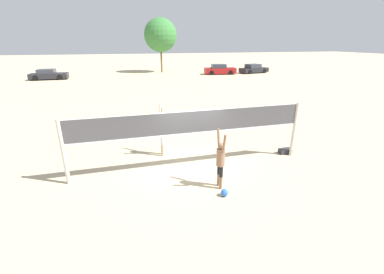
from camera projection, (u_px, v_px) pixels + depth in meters
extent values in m
plane|color=#C6B28C|center=(192.00, 168.00, 9.95)|extent=(200.00, 200.00, 0.00)
cylinder|color=beige|center=(63.00, 153.00, 8.45)|extent=(0.13, 0.13, 2.31)
cylinder|color=beige|center=(294.00, 130.00, 10.65)|extent=(0.13, 0.13, 2.31)
cube|color=#47474C|center=(192.00, 122.00, 9.30)|extent=(8.67, 0.02, 0.92)
cube|color=white|center=(192.00, 111.00, 9.15)|extent=(8.67, 0.03, 0.06)
cube|color=white|center=(192.00, 133.00, 9.45)|extent=(8.67, 0.03, 0.06)
cylinder|color=#8C664C|center=(221.00, 183.00, 8.46)|extent=(0.11, 0.11, 0.44)
cylinder|color=black|center=(221.00, 172.00, 8.32)|extent=(0.12, 0.12, 0.36)
cylinder|color=#8C664C|center=(219.00, 180.00, 8.64)|extent=(0.11, 0.11, 0.44)
cylinder|color=black|center=(219.00, 169.00, 8.50)|extent=(0.12, 0.12, 0.36)
cylinder|color=#8C664C|center=(221.00, 157.00, 8.25)|extent=(0.28, 0.28, 0.57)
sphere|color=#8C664C|center=(221.00, 146.00, 8.11)|extent=(0.22, 0.22, 0.22)
cylinder|color=#8C664C|center=(224.00, 144.00, 7.83)|extent=(0.08, 0.21, 0.64)
cylinder|color=#8C664C|center=(219.00, 138.00, 8.26)|extent=(0.08, 0.21, 0.64)
cylinder|color=beige|center=(162.00, 149.00, 11.08)|extent=(0.11, 0.11, 0.49)
cylinder|color=white|center=(162.00, 139.00, 10.92)|extent=(0.12, 0.12, 0.40)
cylinder|color=beige|center=(163.00, 150.00, 10.89)|extent=(0.11, 0.11, 0.49)
cylinder|color=white|center=(163.00, 141.00, 10.74)|extent=(0.12, 0.12, 0.40)
cylinder|color=beige|center=(162.00, 128.00, 10.65)|extent=(0.28, 0.28, 0.63)
sphere|color=beige|center=(161.00, 118.00, 10.50)|extent=(0.25, 0.25, 0.25)
cylinder|color=beige|center=(160.00, 112.00, 10.65)|extent=(0.08, 0.23, 0.71)
cylinder|color=beige|center=(162.00, 115.00, 10.21)|extent=(0.08, 0.23, 0.71)
sphere|color=blue|center=(225.00, 193.00, 8.08)|extent=(0.24, 0.24, 0.24)
cube|color=#2D2D33|center=(285.00, 151.00, 11.19)|extent=(0.54, 0.30, 0.21)
cube|color=#232328|center=(49.00, 76.00, 32.88)|extent=(4.47, 1.90, 0.65)
cube|color=#2D333D|center=(46.00, 71.00, 32.62)|extent=(2.02, 1.74, 0.51)
cylinder|color=black|center=(62.00, 76.00, 34.09)|extent=(0.64, 0.22, 0.64)
cylinder|color=black|center=(60.00, 77.00, 32.48)|extent=(0.64, 0.22, 0.64)
cylinder|color=black|center=(39.00, 76.00, 33.38)|extent=(0.64, 0.22, 0.64)
cylinder|color=black|center=(35.00, 78.00, 31.78)|extent=(0.64, 0.22, 0.64)
cube|color=#232328|center=(254.00, 70.00, 39.68)|extent=(4.74, 2.60, 0.66)
cube|color=#2D333D|center=(253.00, 66.00, 39.37)|extent=(2.29, 1.98, 0.57)
cylinder|color=black|center=(257.00, 70.00, 41.02)|extent=(0.67, 0.34, 0.64)
cylinder|color=black|center=(264.00, 71.00, 39.62)|extent=(0.67, 0.34, 0.64)
cylinder|color=black|center=(243.00, 71.00, 39.84)|extent=(0.67, 0.34, 0.64)
cylinder|color=black|center=(250.00, 72.00, 38.45)|extent=(0.67, 0.34, 0.64)
cube|color=maroon|center=(220.00, 71.00, 38.11)|extent=(4.79, 2.42, 0.80)
cube|color=#2D333D|center=(219.00, 66.00, 37.86)|extent=(2.28, 1.90, 0.53)
cylinder|color=black|center=(228.00, 71.00, 39.11)|extent=(0.67, 0.32, 0.64)
cylinder|color=black|center=(231.00, 73.00, 37.57)|extent=(0.67, 0.32, 0.64)
cylinder|color=black|center=(210.00, 72.00, 38.80)|extent=(0.67, 0.32, 0.64)
cylinder|color=black|center=(212.00, 73.00, 37.26)|extent=(0.67, 0.32, 0.64)
cylinder|color=brown|center=(161.00, 59.00, 40.15)|extent=(0.28, 0.28, 4.15)
sphere|color=#387A38|center=(160.00, 35.00, 38.95)|extent=(4.96, 4.96, 4.96)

